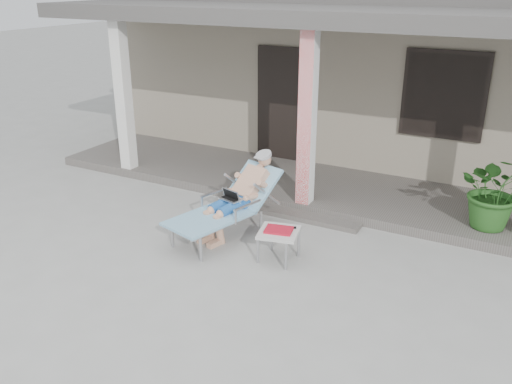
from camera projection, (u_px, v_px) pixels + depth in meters
The scene contains 8 objects.
ground at pixel (236, 271), 6.76m from camera, with size 60.00×60.00×0.00m, color #9E9E99.
house at pixel (388, 66), 11.46m from camera, with size 10.40×5.40×3.30m.
porch_deck at pixel (324, 188), 9.19m from camera, with size 10.00×2.00×0.15m, color #605B56.
porch_overhang at pixel (331, 22), 8.14m from camera, with size 10.00×2.30×2.85m.
porch_step at pixel (296, 215), 8.26m from camera, with size 2.00×0.30×0.07m, color #605B56.
lounger at pixel (233, 186), 7.50m from camera, with size 1.12×1.87×1.17m.
side_table at pixel (279, 234), 6.90m from camera, with size 0.59×0.59×0.44m.
potted_palm at pixel (496, 191), 7.41m from camera, with size 0.98×0.85×1.09m, color #26591E.
Camera 1 is at (3.00, -5.10, 3.43)m, focal length 38.00 mm.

